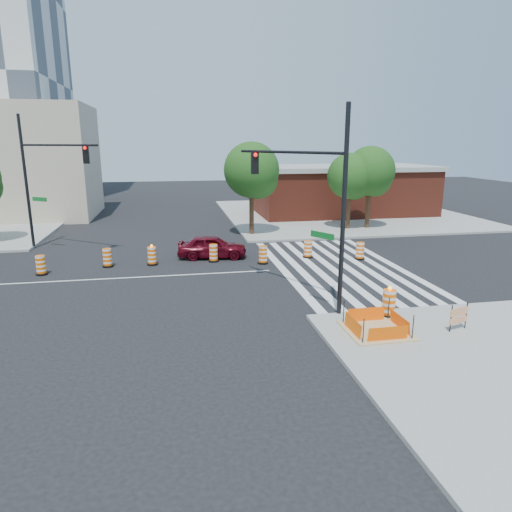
# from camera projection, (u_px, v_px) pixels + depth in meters

# --- Properties ---
(ground) EXTENTS (120.00, 120.00, 0.00)m
(ground) POSITION_uv_depth(u_px,v_px,m) (136.00, 277.00, 23.38)
(ground) COLOR black
(ground) RESTS_ON ground
(sidewalk_ne) EXTENTS (22.00, 22.00, 0.15)m
(sidewalk_ne) POSITION_uv_depth(u_px,v_px,m) (341.00, 214.00, 43.73)
(sidewalk_ne) COLOR gray
(sidewalk_ne) RESTS_ON ground
(crosswalk_east) EXTENTS (6.75, 13.50, 0.01)m
(crosswalk_east) POSITION_uv_depth(u_px,v_px,m) (338.00, 267.00, 25.33)
(crosswalk_east) COLOR silver
(crosswalk_east) RESTS_ON ground
(lane_centerline) EXTENTS (14.00, 0.12, 0.01)m
(lane_centerline) POSITION_uv_depth(u_px,v_px,m) (136.00, 277.00, 23.38)
(lane_centerline) COLOR silver
(lane_centerline) RESTS_ON ground
(excavation_pit) EXTENTS (2.20, 2.20, 0.90)m
(excavation_pit) POSITION_uv_depth(u_px,v_px,m) (376.00, 329.00, 16.34)
(excavation_pit) COLOR tan
(excavation_pit) RESTS_ON ground
(brick_storefront) EXTENTS (16.50, 8.50, 4.60)m
(brick_storefront) POSITION_uv_depth(u_px,v_px,m) (343.00, 190.00, 43.18)
(brick_storefront) COLOR maroon
(brick_storefront) RESTS_ON ground
(beige_midrise) EXTENTS (14.00, 10.00, 10.00)m
(beige_midrise) POSITION_uv_depth(u_px,v_px,m) (12.00, 162.00, 41.01)
(beige_midrise) COLOR #C2B194
(beige_midrise) RESTS_ON ground
(red_coupe) EXTENTS (4.25, 2.14, 1.39)m
(red_coupe) POSITION_uv_depth(u_px,v_px,m) (212.00, 246.00, 27.19)
(red_coupe) COLOR #530713
(red_coupe) RESTS_ON ground
(signal_pole_se) EXTENTS (3.18, 5.28, 7.99)m
(signal_pole_se) POSITION_uv_depth(u_px,v_px,m) (311.00, 190.00, 18.17)
(signal_pole_se) COLOR black
(signal_pole_se) RESTS_ON ground
(signal_pole_nw) EXTENTS (5.15, 3.80, 8.28)m
(signal_pole_nw) POSITION_uv_depth(u_px,v_px,m) (44.00, 170.00, 27.87)
(signal_pole_nw) COLOR black
(signal_pole_nw) RESTS_ON ground
(pit_drum) EXTENTS (0.63, 0.63, 1.23)m
(pit_drum) POSITION_uv_depth(u_px,v_px,m) (389.00, 304.00, 17.65)
(pit_drum) COLOR black
(pit_drum) RESTS_ON ground
(barricade) EXTENTS (0.84, 0.26, 1.01)m
(barricade) POSITION_uv_depth(u_px,v_px,m) (459.00, 316.00, 16.34)
(barricade) COLOR #FB6205
(barricade) RESTS_ON ground
(tree_north_c) EXTENTS (4.00, 4.00, 6.80)m
(tree_north_c) POSITION_uv_depth(u_px,v_px,m) (252.00, 173.00, 32.78)
(tree_north_c) COLOR #382314
(tree_north_c) RESTS_ON ground
(tree_north_d) EXTENTS (3.51, 3.51, 5.97)m
(tree_north_d) POSITION_uv_depth(u_px,v_px,m) (350.00, 179.00, 35.02)
(tree_north_d) COLOR #382314
(tree_north_d) RESTS_ON ground
(tree_north_e) EXTENTS (3.82, 3.81, 6.48)m
(tree_north_e) POSITION_uv_depth(u_px,v_px,m) (370.00, 174.00, 35.26)
(tree_north_e) COLOR #382314
(tree_north_e) RESTS_ON ground
(median_drum_2) EXTENTS (0.60, 0.60, 1.02)m
(median_drum_2) POSITION_uv_depth(u_px,v_px,m) (41.00, 266.00, 23.74)
(median_drum_2) COLOR black
(median_drum_2) RESTS_ON ground
(median_drum_3) EXTENTS (0.60, 0.60, 1.02)m
(median_drum_3) POSITION_uv_depth(u_px,v_px,m) (107.00, 258.00, 25.26)
(median_drum_3) COLOR black
(median_drum_3) RESTS_ON ground
(median_drum_4) EXTENTS (0.60, 0.60, 1.18)m
(median_drum_4) POSITION_uv_depth(u_px,v_px,m) (152.00, 256.00, 25.66)
(median_drum_4) COLOR black
(median_drum_4) RESTS_ON ground
(median_drum_5) EXTENTS (0.60, 0.60, 1.02)m
(median_drum_5) POSITION_uv_depth(u_px,v_px,m) (213.00, 254.00, 26.35)
(median_drum_5) COLOR black
(median_drum_5) RESTS_ON ground
(median_drum_6) EXTENTS (0.60, 0.60, 1.02)m
(median_drum_6) POSITION_uv_depth(u_px,v_px,m) (263.00, 255.00, 25.93)
(median_drum_6) COLOR black
(median_drum_6) RESTS_ON ground
(median_drum_7) EXTENTS (0.60, 0.60, 1.02)m
(median_drum_7) POSITION_uv_depth(u_px,v_px,m) (308.00, 250.00, 27.29)
(median_drum_7) COLOR black
(median_drum_7) RESTS_ON ground
(median_drum_8) EXTENTS (0.60, 0.60, 1.02)m
(median_drum_8) POSITION_uv_depth(u_px,v_px,m) (360.00, 251.00, 26.88)
(median_drum_8) COLOR black
(median_drum_8) RESTS_ON ground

